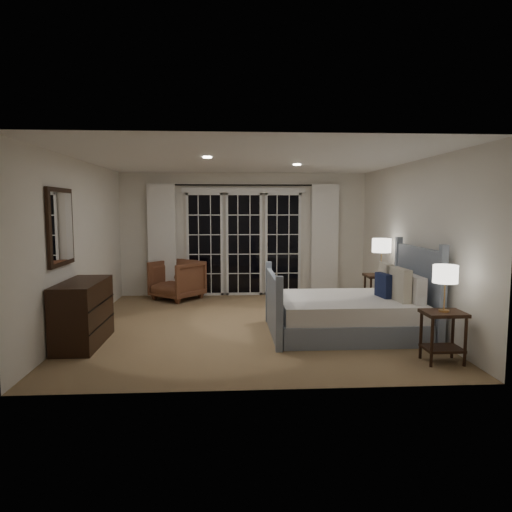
{
  "coord_description": "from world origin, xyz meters",
  "views": [
    {
      "loc": [
        -0.31,
        -6.84,
        1.8
      ],
      "look_at": [
        0.11,
        0.19,
        1.05
      ],
      "focal_mm": 32.0,
      "sensor_mm": 36.0,
      "label": 1
    }
  ],
  "objects": [
    {
      "name": "wall_right",
      "position": [
        2.5,
        0.0,
        1.25
      ],
      "size": [
        0.02,
        5.0,
        2.5
      ],
      "primitive_type": "cube",
      "color": "silver",
      "rests_on": "floor"
    },
    {
      "name": "ceiling",
      "position": [
        0.0,
        0.0,
        2.5
      ],
      "size": [
        5.0,
        5.0,
        0.0
      ],
      "primitive_type": "plane",
      "rotation": [
        3.14,
        0.0,
        0.0
      ],
      "color": "white",
      "rests_on": "wall_back"
    },
    {
      "name": "wall_left",
      "position": [
        -2.5,
        0.0,
        1.25
      ],
      "size": [
        0.02,
        5.0,
        2.5
      ],
      "primitive_type": "cube",
      "color": "silver",
      "rests_on": "floor"
    },
    {
      "name": "curtain_rod",
      "position": [
        0.0,
        2.4,
        2.25
      ],
      "size": [
        3.5,
        0.03,
        0.03
      ],
      "primitive_type": "cylinder",
      "rotation": [
        0.0,
        1.57,
        0.0
      ],
      "color": "black",
      "rests_on": "wall_back"
    },
    {
      "name": "curtain_right",
      "position": [
        1.65,
        2.38,
        1.15
      ],
      "size": [
        0.55,
        0.1,
        2.25
      ],
      "primitive_type": "cube",
      "color": "silver",
      "rests_on": "curtain_rod"
    },
    {
      "name": "floor",
      "position": [
        0.0,
        0.0,
        0.0
      ],
      "size": [
        5.0,
        5.0,
        0.0
      ],
      "primitive_type": "plane",
      "color": "#93754F",
      "rests_on": "ground"
    },
    {
      "name": "wall_front",
      "position": [
        0.0,
        -2.5,
        1.25
      ],
      "size": [
        5.0,
        0.02,
        2.5
      ],
      "primitive_type": "cube",
      "color": "silver",
      "rests_on": "floor"
    },
    {
      "name": "nightstand_right",
      "position": [
        2.25,
        0.65,
        0.44
      ],
      "size": [
        0.52,
        0.41,
        0.67
      ],
      "color": "black",
      "rests_on": "floor"
    },
    {
      "name": "lamp_left",
      "position": [
        2.17,
        -1.81,
        1.03
      ],
      "size": [
        0.28,
        0.28,
        0.54
      ],
      "color": "tan",
      "rests_on": "nightstand_left"
    },
    {
      "name": "bed",
      "position": [
        1.42,
        -0.54,
        0.32
      ],
      "size": [
        2.14,
        1.53,
        1.24
      ],
      "color": "slate",
      "rests_on": "floor"
    },
    {
      "name": "lamp_right",
      "position": [
        2.25,
        0.65,
        1.16
      ],
      "size": [
        0.32,
        0.32,
        0.61
      ],
      "color": "tan",
      "rests_on": "nightstand_right"
    },
    {
      "name": "downlight_a",
      "position": [
        0.8,
        0.6,
        2.49
      ],
      "size": [
        0.12,
        0.12,
        0.01
      ],
      "primitive_type": "cylinder",
      "color": "white",
      "rests_on": "ceiling"
    },
    {
      "name": "french_doors",
      "position": [
        0.0,
        2.46,
        1.09
      ],
      "size": [
        2.5,
        0.04,
        2.2
      ],
      "color": "black",
      "rests_on": "wall_back"
    },
    {
      "name": "curtain_left",
      "position": [
        -1.65,
        2.38,
        1.15
      ],
      "size": [
        0.55,
        0.1,
        2.25
      ],
      "primitive_type": "cube",
      "color": "silver",
      "rests_on": "curtain_rod"
    },
    {
      "name": "nightstand_left",
      "position": [
        2.17,
        -1.81,
        0.4
      ],
      "size": [
        0.46,
        0.37,
        0.6
      ],
      "color": "black",
      "rests_on": "floor"
    },
    {
      "name": "mirror",
      "position": [
        -2.47,
        -0.84,
        1.55
      ],
      "size": [
        0.05,
        0.85,
        1.0
      ],
      "color": "black",
      "rests_on": "wall_left"
    },
    {
      "name": "armchair",
      "position": [
        -1.33,
        2.1,
        0.38
      ],
      "size": [
        1.17,
        1.17,
        0.77
      ],
      "primitive_type": "imported",
      "rotation": [
        0.0,
        0.0,
        -0.68
      ],
      "color": "brown",
      "rests_on": "floor"
    },
    {
      "name": "wall_back",
      "position": [
        0.0,
        2.5,
        1.25
      ],
      "size": [
        5.0,
        0.02,
        2.5
      ],
      "primitive_type": "cube",
      "color": "silver",
      "rests_on": "floor"
    },
    {
      "name": "downlight_b",
      "position": [
        -0.6,
        -0.4,
        2.49
      ],
      "size": [
        0.12,
        0.12,
        0.01
      ],
      "primitive_type": "cylinder",
      "color": "white",
      "rests_on": "ceiling"
    },
    {
      "name": "dresser",
      "position": [
        -2.23,
        -0.84,
        0.42
      ],
      "size": [
        0.5,
        1.19,
        0.84
      ],
      "color": "black",
      "rests_on": "floor"
    }
  ]
}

